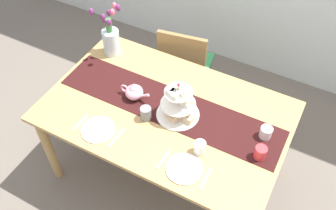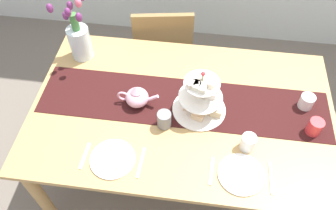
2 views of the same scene
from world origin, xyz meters
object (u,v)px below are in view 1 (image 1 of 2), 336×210
(mug_grey, at_px, (146,113))
(mug_white_text, at_px, (200,148))
(fork_left, at_px, (81,122))
(knife_left, at_px, (116,138))
(dinner_plate_left, at_px, (98,130))
(fork_right, at_px, (163,160))
(cream_jug, at_px, (266,133))
(dinner_plate_right, at_px, (184,169))
(teapot, at_px, (134,92))
(dining_table, at_px, (166,119))
(mug_orange, at_px, (260,153))
(knife_right, at_px, (206,179))
(tulip_vase, at_px, (111,38))
(tiered_cake_stand, at_px, (179,105))
(chair_left, at_px, (185,64))

(mug_grey, xyz_separation_m, mug_white_text, (0.44, -0.08, -0.00))
(fork_left, xyz_separation_m, knife_left, (0.29, 0.00, 0.00))
(dinner_plate_left, xyz_separation_m, fork_right, (0.50, 0.00, -0.00))
(cream_jug, bearing_deg, dinner_plate_right, -126.83)
(teapot, height_order, cream_jug, teapot)
(dining_table, xyz_separation_m, mug_white_text, (0.36, -0.21, 0.14))
(mug_grey, height_order, mug_orange, mug_grey)
(knife_right, bearing_deg, dinner_plate_right, 180.00)
(cream_jug, distance_m, mug_grey, 0.80)
(dining_table, xyz_separation_m, dinner_plate_left, (-0.32, -0.37, 0.10))
(teapot, relative_size, dinner_plate_right, 1.04)
(mug_grey, bearing_deg, tulip_vase, 141.35)
(tiered_cake_stand, distance_m, mug_orange, 0.62)
(fork_left, bearing_deg, mug_orange, 14.55)
(fork_left, relative_size, knife_left, 0.88)
(chair_left, relative_size, dinner_plate_left, 3.96)
(cream_jug, relative_size, dinner_plate_right, 0.37)
(chair_left, distance_m, tulip_vase, 0.75)
(fork_right, bearing_deg, dinner_plate_right, 0.00)
(mug_grey, xyz_separation_m, mug_orange, (0.79, 0.06, -0.00))
(dining_table, bearing_deg, mug_white_text, -30.72)
(cream_jug, distance_m, mug_white_text, 0.46)
(fork_left, bearing_deg, knife_left, 0.00)
(mug_white_text, bearing_deg, knife_right, -53.89)
(dining_table, distance_m, dinner_plate_left, 0.50)
(knife_left, relative_size, dinner_plate_right, 0.74)
(teapot, relative_size, mug_white_text, 2.51)
(cream_jug, bearing_deg, mug_orange, -83.23)
(dinner_plate_left, bearing_deg, fork_right, 0.00)
(tulip_vase, bearing_deg, mug_grey, -38.65)
(chair_left, xyz_separation_m, mug_white_text, (0.58, -0.98, 0.32))
(chair_left, xyz_separation_m, dinner_plate_right, (0.55, -1.14, 0.28))
(knife_left, bearing_deg, tiered_cake_stand, 54.67)
(teapot, bearing_deg, dinner_plate_right, -32.40)
(tiered_cake_stand, relative_size, mug_orange, 3.20)
(tiered_cake_stand, distance_m, mug_grey, 0.23)
(fork_left, distance_m, mug_white_text, 0.83)
(knife_left, bearing_deg, dinner_plate_right, 0.00)
(teapot, xyz_separation_m, fork_left, (-0.20, -0.37, -0.06))
(dinner_plate_right, bearing_deg, knife_left, 180.00)
(fork_right, relative_size, mug_white_text, 1.58)
(mug_grey, bearing_deg, chair_left, 98.77)
(tiered_cake_stand, xyz_separation_m, mug_orange, (0.61, -0.07, -0.05))
(cream_jug, xyz_separation_m, mug_white_text, (-0.33, -0.32, 0.01))
(tiered_cake_stand, bearing_deg, fork_right, -76.96)
(teapot, bearing_deg, fork_right, -40.14)
(teapot, bearing_deg, fork_left, -118.59)
(chair_left, height_order, tulip_vase, tulip_vase)
(dinner_plate_right, height_order, mug_orange, mug_orange)
(dinner_plate_left, xyz_separation_m, fork_left, (-0.15, 0.00, -0.00))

